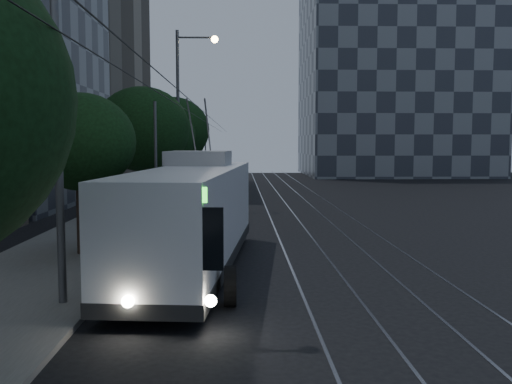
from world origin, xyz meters
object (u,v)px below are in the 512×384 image
at_px(car_white_b, 219,195).
at_px(trolleybus, 193,216).
at_px(pickup_silver, 212,214).
at_px(streetlamp_far, 185,103).
at_px(car_white_a, 216,203).
at_px(car_white_d, 224,180).
at_px(streetlamp_near, 73,46).
at_px(car_white_c, 203,186).

bearing_deg(car_white_b, trolleybus, -74.51).
relative_size(pickup_silver, streetlamp_far, 0.46).
relative_size(car_white_a, car_white_d, 0.93).
relative_size(streetlamp_near, streetlamp_far, 0.97).
distance_m(car_white_a, car_white_c, 13.72).
bearing_deg(streetlamp_near, car_white_b, 83.45).
height_order(car_white_a, car_white_b, car_white_a).
distance_m(pickup_silver, car_white_d, 23.29).
relative_size(car_white_c, streetlamp_near, 0.34).
relative_size(pickup_silver, car_white_a, 1.25).
bearing_deg(streetlamp_far, streetlamp_near, -91.58).
distance_m(trolleybus, pickup_silver, 8.89).
distance_m(pickup_silver, car_white_a, 5.14).
xyz_separation_m(trolleybus, streetlamp_near, (-2.48, -4.15, 4.66)).
height_order(car_white_b, streetlamp_far, streetlamp_far).
bearing_deg(car_white_b, car_white_a, -73.91).
bearing_deg(car_white_d, car_white_b, -86.93).
xyz_separation_m(car_white_d, streetlamp_near, (-2.68, -36.27, 5.66)).
bearing_deg(streetlamp_near, car_white_c, 88.06).
bearing_deg(car_white_c, car_white_d, 67.45).
bearing_deg(pickup_silver, car_white_c, 106.60).
xyz_separation_m(car_white_c, streetlamp_near, (-1.08, -31.75, 5.80)).
relative_size(car_white_b, car_white_d, 1.03).
xyz_separation_m(pickup_silver, car_white_a, (0.00, 5.14, -0.01)).
distance_m(car_white_a, car_white_d, 18.15).
xyz_separation_m(streetlamp_near, streetlamp_far, (0.60, 21.93, 0.16)).
bearing_deg(car_white_d, car_white_a, -86.93).
xyz_separation_m(trolleybus, car_white_b, (0.20, 19.17, -1.09)).
bearing_deg(streetlamp_near, pickup_silver, 78.34).
xyz_separation_m(car_white_c, streetlamp_far, (-0.47, -9.81, 5.96)).
distance_m(trolleybus, car_white_d, 32.13).
height_order(pickup_silver, streetlamp_far, streetlamp_far).
bearing_deg(streetlamp_far, trolleybus, -83.99).
xyz_separation_m(car_white_c, car_white_d, (1.60, 4.52, 0.14)).
relative_size(trolleybus, pickup_silver, 2.50).
height_order(car_white_a, streetlamp_near, streetlamp_near).
xyz_separation_m(pickup_silver, streetlamp_near, (-2.68, -12.98, 5.70)).
bearing_deg(car_white_b, pickup_silver, -73.91).
bearing_deg(car_white_b, streetlamp_far, -130.03).
distance_m(trolleybus, car_white_a, 14.01).
distance_m(car_white_b, car_white_d, 12.94).
height_order(car_white_b, streetlamp_near, streetlamp_near).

